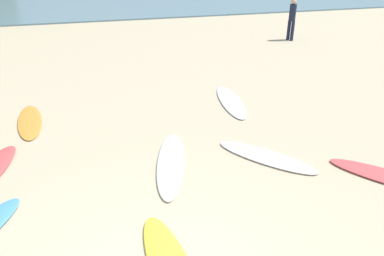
{
  "coord_description": "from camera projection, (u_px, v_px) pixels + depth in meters",
  "views": [
    {
      "loc": [
        -0.48,
        -3.25,
        4.17
      ],
      "look_at": [
        1.33,
        4.01,
        0.3
      ],
      "focal_mm": 35.52,
      "sensor_mm": 36.0,
      "label": 1
    }
  ],
  "objects": [
    {
      "name": "surfboard_3",
      "position": [
        231.0,
        101.0,
        10.42
      ],
      "size": [
        0.75,
        2.35,
        0.06
      ],
      "primitive_type": "ellipsoid",
      "rotation": [
        0.0,
        0.0,
        3.06
      ],
      "color": "white",
      "rests_on": "ground_plane"
    },
    {
      "name": "surfboard_4",
      "position": [
        266.0,
        157.0,
        7.85
      ],
      "size": [
        1.89,
        2.01,
        0.07
      ],
      "primitive_type": "ellipsoid",
      "rotation": [
        0.0,
        0.0,
        0.73
      ],
      "color": "silver",
      "rests_on": "ground_plane"
    },
    {
      "name": "surfboard_6",
      "position": [
        30.0,
        122.0,
        9.31
      ],
      "size": [
        0.81,
        2.09,
        0.06
      ],
      "primitive_type": "ellipsoid",
      "rotation": [
        0.0,
        0.0,
        0.13
      ],
      "color": "orange",
      "rests_on": "ground_plane"
    },
    {
      "name": "surfboard_7",
      "position": [
        171.0,
        163.0,
        7.62
      ],
      "size": [
        1.11,
        2.53,
        0.08
      ],
      "primitive_type": "ellipsoid",
      "rotation": [
        0.0,
        0.0,
        -0.23
      ],
      "color": "silver",
      "rests_on": "ground_plane"
    },
    {
      "name": "beachgoer_near",
      "position": [
        292.0,
        17.0,
        16.01
      ],
      "size": [
        0.37,
        0.37,
        1.73
      ],
      "rotation": [
        0.0,
        0.0,
        1.96
      ],
      "color": "#191E33",
      "rests_on": "ground_plane"
    }
  ]
}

